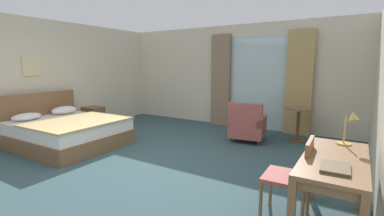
{
  "coord_description": "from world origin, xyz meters",
  "views": [
    {
      "loc": [
        2.94,
        -2.99,
        1.61
      ],
      "look_at": [
        0.66,
        0.65,
        0.92
      ],
      "focal_mm": 25.28,
      "sensor_mm": 36.0,
      "label": 1
    }
  ],
  "objects": [
    {
      "name": "ground",
      "position": [
        0.0,
        0.0,
        -0.05
      ],
      "size": [
        6.97,
        7.93,
        0.1
      ],
      "primitive_type": "cube",
      "color": "#334C51"
    },
    {
      "name": "wall_back",
      "position": [
        0.0,
        3.71,
        1.31
      ],
      "size": [
        6.57,
        0.12,
        2.63
      ],
      "primitive_type": "cube",
      "color": "beige",
      "rests_on": "ground"
    },
    {
      "name": "wall_left",
      "position": [
        -3.23,
        0.0,
        1.31
      ],
      "size": [
        0.12,
        7.53,
        2.63
      ],
      "primitive_type": "cube",
      "color": "beige",
      "rests_on": "ground"
    },
    {
      "name": "balcony_glass_door",
      "position": [
        0.75,
        3.63,
        1.16
      ],
      "size": [
        1.54,
        0.02,
        2.31
      ],
      "primitive_type": "cube",
      "color": "silver",
      "rests_on": "ground"
    },
    {
      "name": "curtain_panel_left",
      "position": [
        -0.24,
        3.53,
        1.2
      ],
      "size": [
        0.52,
        0.1,
        2.4
      ],
      "primitive_type": "cube",
      "color": "#897056",
      "rests_on": "ground"
    },
    {
      "name": "curtain_panel_right",
      "position": [
        1.74,
        3.53,
        1.2
      ],
      "size": [
        0.58,
        0.1,
        2.4
      ],
      "primitive_type": "cube",
      "color": "tan",
      "rests_on": "ground"
    },
    {
      "name": "bed",
      "position": [
        -2.02,
        0.16,
        0.29
      ],
      "size": [
        2.08,
        1.77,
        1.01
      ],
      "color": "brown",
      "rests_on": "ground"
    },
    {
      "name": "nightstand",
      "position": [
        -2.91,
        1.51,
        0.27
      ],
      "size": [
        0.52,
        0.38,
        0.53
      ],
      "color": "brown",
      "rests_on": "ground"
    },
    {
      "name": "writing_desk",
      "position": [
        2.79,
        -0.24,
        0.66
      ],
      "size": [
        0.55,
        1.32,
        0.76
      ],
      "color": "brown",
      "rests_on": "ground"
    },
    {
      "name": "desk_chair",
      "position": [
        2.44,
        -0.21,
        0.51
      ],
      "size": [
        0.46,
        0.46,
        0.89
      ],
      "color": "#9E4C47",
      "rests_on": "ground"
    },
    {
      "name": "desk_lamp",
      "position": [
        2.88,
        0.21,
        1.0
      ],
      "size": [
        0.21,
        0.22,
        0.4
      ],
      "color": "tan",
      "rests_on": "writing_desk"
    },
    {
      "name": "closed_book",
      "position": [
        2.82,
        -0.57,
        0.77
      ],
      "size": [
        0.23,
        0.32,
        0.03
      ],
      "primitive_type": "cube",
      "rotation": [
        0.0,
        0.0,
        0.04
      ],
      "color": "brown",
      "rests_on": "writing_desk"
    },
    {
      "name": "armchair_by_window",
      "position": [
        0.96,
        2.37,
        0.33
      ],
      "size": [
        0.8,
        0.84,
        0.85
      ],
      "color": "#9E4C47",
      "rests_on": "ground"
    },
    {
      "name": "round_cafe_table",
      "position": [
        1.88,
        2.93,
        0.53
      ],
      "size": [
        0.6,
        0.6,
        0.72
      ],
      "color": "brown",
      "rests_on": "ground"
    },
    {
      "name": "framed_picture",
      "position": [
        -3.15,
        0.16,
        1.6
      ],
      "size": [
        0.03,
        0.37,
        0.45
      ],
      "color": "beige"
    }
  ]
}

